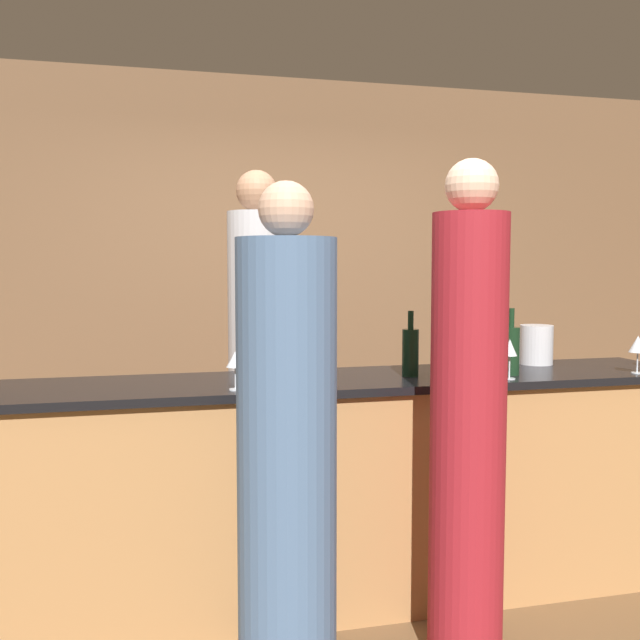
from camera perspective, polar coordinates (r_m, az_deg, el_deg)
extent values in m
plane|color=brown|center=(3.49, 2.61, -21.26)|extent=(14.00, 14.00, 0.00)
cube|color=brown|center=(5.02, -3.66, 3.12)|extent=(8.00, 0.06, 2.80)
cube|color=#B27F4C|center=(3.31, 2.64, -13.59)|extent=(3.13, 0.56, 0.98)
cube|color=black|center=(3.19, 2.67, -4.89)|extent=(3.19, 0.62, 0.03)
cylinder|color=#B2B2B7|center=(3.80, -5.01, -4.94)|extent=(0.31, 0.31, 1.79)
sphere|color=#A37556|center=(3.77, -5.11, 10.26)|extent=(0.21, 0.21, 0.21)
cylinder|color=#4C6B93|center=(2.52, -2.67, -11.90)|extent=(0.35, 0.35, 1.60)
sphere|color=tan|center=(2.43, -2.74, 8.86)|extent=(0.19, 0.19, 0.19)
cylinder|color=maroon|center=(2.75, 11.73, -9.56)|extent=(0.28, 0.28, 1.70)
sphere|color=beige|center=(2.69, 12.04, 10.49)|extent=(0.19, 0.19, 0.19)
cylinder|color=#19381E|center=(3.18, -0.99, -2.77)|extent=(0.07, 0.07, 0.20)
cylinder|color=#19381E|center=(3.16, -0.99, -0.38)|extent=(0.03, 0.03, 0.07)
cylinder|color=black|center=(3.22, 7.24, -2.61)|extent=(0.07, 0.07, 0.21)
cylinder|color=black|center=(3.20, 7.27, 0.00)|extent=(0.03, 0.03, 0.08)
cylinder|color=black|center=(3.35, 15.02, -2.41)|extent=(0.08, 0.08, 0.22)
cylinder|color=black|center=(3.34, 15.07, 0.18)|extent=(0.03, 0.03, 0.09)
cylinder|color=silver|center=(3.74, 16.92, -1.90)|extent=(0.16, 0.16, 0.20)
cylinder|color=silver|center=(2.87, -6.77, -5.55)|extent=(0.05, 0.05, 0.00)
cylinder|color=silver|center=(2.86, -6.78, -4.63)|extent=(0.01, 0.01, 0.09)
cone|color=silver|center=(2.85, -6.79, -3.13)|extent=(0.07, 0.07, 0.06)
cylinder|color=silver|center=(3.23, 14.89, -4.55)|extent=(0.05, 0.05, 0.00)
cylinder|color=silver|center=(3.22, 14.91, -3.64)|extent=(0.01, 0.01, 0.10)
cone|color=silver|center=(3.21, 14.94, -2.13)|extent=(0.06, 0.06, 0.07)
cylinder|color=silver|center=(3.60, 24.02, -3.88)|extent=(0.05, 0.05, 0.00)
cylinder|color=silver|center=(3.59, 24.05, -3.11)|extent=(0.01, 0.01, 0.09)
cone|color=silver|center=(3.58, 24.09, -1.76)|extent=(0.08, 0.08, 0.08)
cylinder|color=silver|center=(2.91, -0.30, -5.37)|extent=(0.05, 0.05, 0.00)
cylinder|color=silver|center=(2.90, -0.30, -4.51)|extent=(0.01, 0.01, 0.08)
cone|color=silver|center=(2.89, -0.30, -3.00)|extent=(0.06, 0.06, 0.07)
cylinder|color=silver|center=(3.12, 10.54, -4.79)|extent=(0.05, 0.05, 0.00)
cylinder|color=silver|center=(3.11, 10.56, -3.85)|extent=(0.01, 0.01, 0.10)
cone|color=silver|center=(3.10, 10.58, -2.44)|extent=(0.08, 0.08, 0.06)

